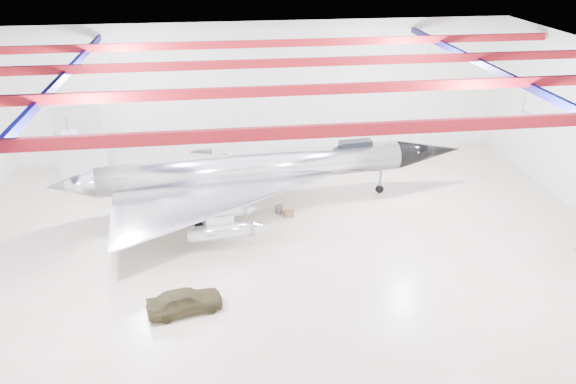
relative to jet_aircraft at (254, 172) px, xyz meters
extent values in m
plane|color=#BFB698|center=(1.57, -5.62, -2.55)|extent=(40.00, 40.00, 0.00)
plane|color=silver|center=(1.57, 9.38, 2.95)|extent=(40.00, 0.00, 40.00)
plane|color=#0A0F38|center=(1.57, -5.62, 8.45)|extent=(40.00, 40.00, 0.00)
cube|color=maroon|center=(1.57, -14.62, 7.85)|extent=(39.50, 0.25, 0.50)
cube|color=maroon|center=(1.57, -8.62, 7.85)|extent=(39.50, 0.25, 0.50)
cube|color=maroon|center=(1.57, -2.62, 7.85)|extent=(39.50, 0.25, 0.50)
cube|color=maroon|center=(1.57, 3.38, 7.85)|extent=(39.50, 0.25, 0.50)
cube|color=#0D0F50|center=(-10.43, -5.62, 7.55)|extent=(0.25, 29.50, 0.40)
cube|color=#0D0F50|center=(13.57, -5.62, 7.55)|extent=(0.25, 29.50, 0.40)
cube|color=silver|center=(-8.43, -11.62, 7.15)|extent=(0.55, 0.55, 0.25)
cube|color=silver|center=(11.57, -11.62, 7.15)|extent=(0.55, 0.55, 0.25)
cube|color=silver|center=(-8.43, 0.38, 7.15)|extent=(0.55, 0.55, 0.25)
cube|color=silver|center=(11.57, 0.38, 7.15)|extent=(0.55, 0.55, 0.25)
cylinder|color=silver|center=(0.06, 0.01, 0.30)|extent=(20.45, 4.05, 2.04)
cone|color=black|center=(12.71, 1.27, 0.30)|extent=(5.27, 2.53, 2.04)
cone|color=silver|center=(-11.59, -1.16, 0.30)|extent=(3.24, 2.33, 2.04)
cube|color=silver|center=(-10.57, -1.06, 2.94)|extent=(2.85, 0.41, 4.58)
cube|color=black|center=(7.14, 0.72, 1.36)|extent=(2.31, 1.03, 0.51)
cylinder|color=silver|center=(-2.42, -5.87, -1.13)|extent=(3.94, 1.30, 0.92)
cylinder|color=silver|center=(-2.68, -3.34, -1.13)|extent=(3.94, 1.30, 0.92)
cylinder|color=silver|center=(-3.29, 2.74, -1.13)|extent=(3.94, 1.30, 0.92)
cylinder|color=silver|center=(-3.54, 5.27, -1.13)|extent=(3.94, 1.30, 0.92)
cylinder|color=#59595B|center=(9.17, 0.92, -1.64)|extent=(0.18, 0.18, 1.83)
cylinder|color=black|center=(9.17, 0.92, -2.27)|extent=(0.59, 0.28, 0.57)
cylinder|color=#59595B|center=(-3.74, -2.93, -1.64)|extent=(0.18, 0.18, 1.83)
cylinder|color=black|center=(-3.74, -2.93, -2.27)|extent=(0.59, 0.28, 0.57)
cylinder|color=#59595B|center=(-4.25, 2.13, -1.64)|extent=(0.18, 0.18, 1.83)
cylinder|color=black|center=(-4.25, 2.13, -2.27)|extent=(0.59, 0.28, 0.57)
imported|color=#3A341D|center=(-4.41, -11.25, -1.92)|extent=(3.98, 2.27, 1.28)
cube|color=olive|center=(-2.10, 0.23, -2.39)|extent=(0.55, 0.48, 0.34)
cube|color=maroon|center=(0.46, 2.28, -2.41)|extent=(0.44, 0.37, 0.29)
cylinder|color=#59595B|center=(1.57, -1.20, -2.31)|extent=(0.62, 0.62, 0.49)
cube|color=#59595B|center=(-5.39, -0.44, -2.42)|extent=(0.37, 0.30, 0.26)
cube|color=olive|center=(2.14, -1.87, -2.34)|extent=(0.66, 0.56, 0.42)
cylinder|color=#59595B|center=(4.90, 5.12, -2.36)|extent=(0.57, 0.57, 0.39)
camera|label=1|loc=(-2.45, -34.63, 14.91)|focal=35.00mm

